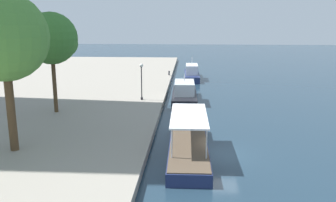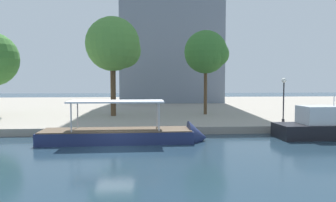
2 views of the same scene
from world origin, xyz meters
name	(u,v)px [view 1 (image 1 of 2)]	position (x,y,z in m)	size (l,w,h in m)	color
ground_plane	(222,155)	(0.00, 0.00, 0.00)	(220.00, 220.00, 0.00)	#1E3342
tour_boat_2	(188,144)	(0.97, 2.53, 0.41)	(12.41, 2.99, 4.13)	navy
motor_yacht_3	(184,95)	(17.95, 3.15, 0.71)	(10.74, 3.05, 4.44)	black
motor_yacht_4	(192,74)	(34.23, 2.22, 0.70)	(10.57, 2.53, 4.52)	navy
mooring_bollard_0	(169,73)	(33.46, 5.94, 1.04)	(0.28, 0.28, 0.75)	#2D2D33
lamp_post	(141,76)	(15.23, 8.06, 3.43)	(0.44, 0.44, 4.23)	black
tree_0	(54,39)	(9.45, 15.80, 7.92)	(5.13, 5.09, 9.95)	#4C3823
tree_3	(3,38)	(-1.28, 15.36, 8.67)	(6.22, 6.45, 11.20)	#4C3823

